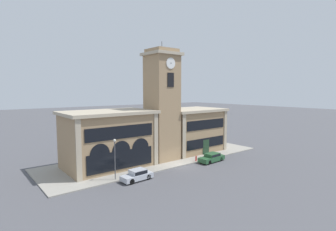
{
  "coord_description": "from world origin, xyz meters",
  "views": [
    {
      "loc": [
        -25.85,
        -29.12,
        11.57
      ],
      "look_at": [
        -0.5,
        2.69,
        7.6
      ],
      "focal_mm": 28.0,
      "sensor_mm": 36.0,
      "label": 1
    }
  ],
  "objects_px": {
    "parked_car_mid": "(212,157)",
    "fire_hydrant": "(196,158)",
    "street_lamp": "(115,153)",
    "parked_car_near": "(137,175)",
    "bollard": "(204,156)"
  },
  "relations": [
    {
      "from": "parked_car_near",
      "to": "bollard",
      "type": "relative_size",
      "value": 3.99
    },
    {
      "from": "street_lamp",
      "to": "parked_car_mid",
      "type": "bearing_deg",
      "value": -5.99
    },
    {
      "from": "parked_car_near",
      "to": "fire_hydrant",
      "type": "relative_size",
      "value": 4.86
    },
    {
      "from": "parked_car_near",
      "to": "street_lamp",
      "type": "height_order",
      "value": "street_lamp"
    },
    {
      "from": "street_lamp",
      "to": "fire_hydrant",
      "type": "distance_m",
      "value": 14.62
    },
    {
      "from": "parked_car_mid",
      "to": "fire_hydrant",
      "type": "bearing_deg",
      "value": -39.91
    },
    {
      "from": "parked_car_mid",
      "to": "street_lamp",
      "type": "xyz_separation_m",
      "value": [
        -16.34,
        1.71,
        2.91
      ]
    },
    {
      "from": "street_lamp",
      "to": "bollard",
      "type": "height_order",
      "value": "street_lamp"
    },
    {
      "from": "street_lamp",
      "to": "parked_car_near",
      "type": "bearing_deg",
      "value": -37.48
    },
    {
      "from": "parked_car_mid",
      "to": "fire_hydrant",
      "type": "height_order",
      "value": "parked_car_mid"
    },
    {
      "from": "parked_car_mid",
      "to": "street_lamp",
      "type": "relative_size",
      "value": 0.92
    },
    {
      "from": "street_lamp",
      "to": "fire_hydrant",
      "type": "xyz_separation_m",
      "value": [
        14.3,
        -0.18,
        -3.07
      ]
    },
    {
      "from": "parked_car_mid",
      "to": "bollard",
      "type": "distance_m",
      "value": 1.49
    },
    {
      "from": "parked_car_near",
      "to": "bollard",
      "type": "bearing_deg",
      "value": -177.04
    },
    {
      "from": "bollard",
      "to": "parked_car_near",
      "type": "bearing_deg",
      "value": -173.96
    }
  ]
}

